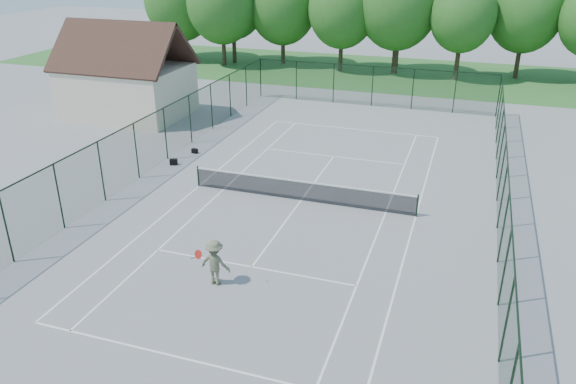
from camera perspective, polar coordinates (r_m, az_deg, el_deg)
name	(u,v)px	position (r m, az deg, el deg)	size (l,w,h in m)	color
ground	(301,200)	(27.19, 1.34, -0.86)	(140.00, 140.00, 0.00)	gray
grass_far	(395,73)	(55.25, 10.82, 11.75)	(80.00, 16.00, 0.01)	#377430
court_lines	(301,200)	(27.19, 1.34, -0.85)	(11.05, 23.85, 0.01)	white
tennis_net	(301,190)	(26.95, 1.35, 0.25)	(11.08, 0.08, 1.10)	black
fence_enclosure	(301,171)	(26.57, 1.37, 2.19)	(18.05, 36.05, 3.02)	#17351C
utility_building	(126,72)	(41.65, -16.18, 11.64)	(8.60, 6.27, 6.63)	beige
tree_line_far	(400,7)	(54.32, 11.33, 17.92)	(39.40, 6.40, 9.70)	#3B2E1D
sports_bag_a	(174,162)	(32.13, -11.54, 3.01)	(0.41, 0.25, 0.33)	black
sports_bag_b	(195,151)	(33.73, -9.46, 4.14)	(0.35, 0.21, 0.27)	black
tennis_player	(215,262)	(20.59, -7.42, -7.11)	(2.13, 0.79, 1.76)	#616447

